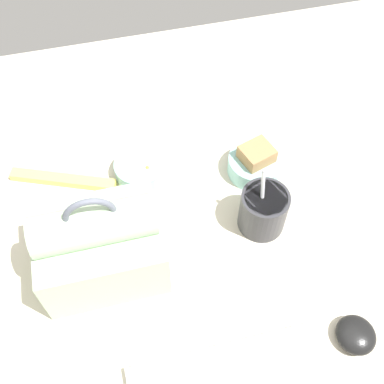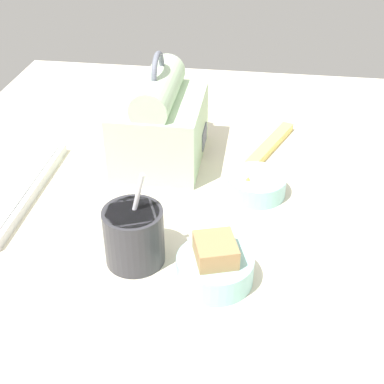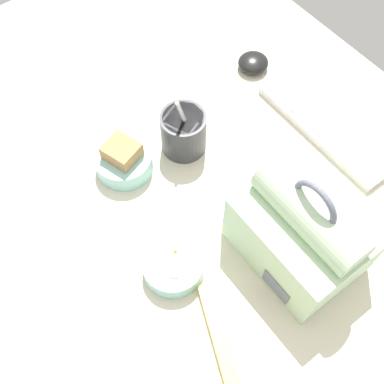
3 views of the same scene
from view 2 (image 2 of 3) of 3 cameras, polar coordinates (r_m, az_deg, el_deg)
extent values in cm
cube|color=beige|center=(88.57, -0.14, -4.45)|extent=(140.00, 110.00, 2.00)
cube|color=silver|center=(101.52, -19.20, 0.34)|extent=(31.62, 11.53, 1.80)
cube|color=white|center=(100.97, -19.31, 0.83)|extent=(29.09, 9.46, 0.30)
cube|color=#B7D6AD|center=(103.90, -3.41, 6.63)|extent=(20.99, 16.12, 12.57)
cylinder|color=#B7D6AD|center=(100.37, -3.57, 10.77)|extent=(19.94, 6.91, 6.91)
cube|color=slate|center=(107.25, 1.32, 5.91)|extent=(5.88, 0.30, 3.77)
torus|color=slate|center=(99.17, -3.64, 12.42)|extent=(8.35, 1.00, 8.35)
cylinder|color=#333338|center=(79.74, -6.20, -4.70)|extent=(8.97, 8.97, 9.02)
cylinder|color=olive|center=(77.18, -6.39, -2.27)|extent=(7.89, 7.89, 0.60)
cylinder|color=silver|center=(76.86, -6.01, -1.24)|extent=(0.70, 3.19, 10.23)
cylinder|color=#93D1CC|center=(77.58, 2.46, -8.22)|extent=(11.14, 11.14, 4.08)
cube|color=#A87F51|center=(76.09, 2.50, -6.97)|extent=(7.55, 7.19, 5.72)
cylinder|color=#93D1CC|center=(95.84, 6.86, 0.72)|extent=(10.53, 10.53, 3.61)
ellipsoid|color=white|center=(96.55, 7.41, 1.76)|extent=(2.87, 2.87, 3.37)
cone|color=#EFBC47|center=(94.21, 5.97, 0.85)|extent=(4.76, 4.76, 3.07)
sphere|color=black|center=(96.13, 8.77, 0.72)|extent=(1.26, 1.26, 1.26)
sphere|color=black|center=(96.48, 8.41, 0.89)|extent=(1.26, 1.26, 1.26)
cube|color=#EFD666|center=(109.95, 8.09, 4.74)|extent=(21.22, 10.45, 1.60)
camera|label=1|loc=(1.07, -38.11, 43.26)|focal=45.00mm
camera|label=3|loc=(1.10, 23.38, 45.68)|focal=45.00mm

